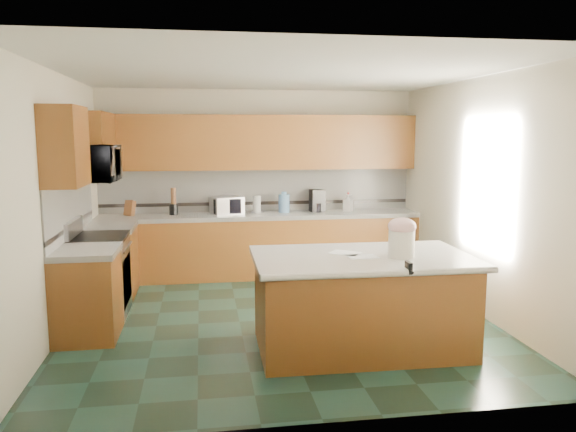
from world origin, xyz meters
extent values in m
plane|color=black|center=(0.00, 0.00, 0.00)|extent=(4.60, 4.60, 0.00)
plane|color=white|center=(0.00, 0.00, 2.70)|extent=(4.60, 4.60, 0.00)
cube|color=silver|center=(0.00, 2.32, 1.35)|extent=(4.60, 0.04, 2.70)
cube|color=silver|center=(0.00, -2.32, 1.35)|extent=(4.60, 0.04, 2.70)
cube|color=silver|center=(-2.32, 0.00, 1.35)|extent=(0.04, 4.60, 2.70)
cube|color=silver|center=(2.32, 0.00, 1.35)|extent=(0.04, 4.60, 2.70)
cube|color=#3A1C08|center=(0.00, 2.00, 0.43)|extent=(4.60, 0.60, 0.86)
cube|color=white|center=(0.00, 2.00, 0.89)|extent=(4.60, 0.64, 0.06)
cube|color=#3A1C08|center=(0.00, 2.13, 1.94)|extent=(4.60, 0.33, 0.78)
cube|color=silver|center=(0.00, 2.29, 1.24)|extent=(4.60, 0.02, 0.63)
cube|color=black|center=(0.00, 2.28, 1.04)|extent=(4.60, 0.01, 0.05)
cube|color=#3A1C08|center=(-2.00, 1.29, 0.43)|extent=(0.60, 0.82, 0.86)
cube|color=white|center=(-2.00, 1.29, 0.89)|extent=(0.64, 0.82, 0.06)
cube|color=#3A1C08|center=(-2.00, -0.24, 0.43)|extent=(0.60, 0.72, 0.86)
cube|color=white|center=(-2.00, -0.24, 0.89)|extent=(0.64, 0.72, 0.06)
cube|color=silver|center=(-2.29, 0.55, 1.24)|extent=(0.02, 2.30, 0.63)
cube|color=black|center=(-2.28, 0.55, 1.04)|extent=(0.01, 2.30, 0.05)
cube|color=#3A1C08|center=(-2.13, 1.42, 1.94)|extent=(0.33, 1.09, 0.78)
cube|color=#3A1C08|center=(-2.13, -0.24, 1.94)|extent=(0.33, 0.72, 0.78)
cube|color=#B7B7BC|center=(-2.00, 0.50, 0.44)|extent=(0.60, 0.76, 0.88)
cube|color=black|center=(-1.71, 0.50, 0.40)|extent=(0.02, 0.68, 0.55)
cube|color=black|center=(-2.00, 0.50, 0.90)|extent=(0.62, 0.78, 0.04)
cylinder|color=#B7B7BC|center=(-1.68, 0.50, 0.78)|extent=(0.02, 0.66, 0.02)
cube|color=#B7B7BC|center=(-2.26, 0.50, 1.02)|extent=(0.06, 0.76, 0.18)
imported|color=#B7B7BC|center=(-2.00, 0.50, 1.73)|extent=(0.50, 0.73, 0.41)
cube|color=#3A1C08|center=(0.66, -0.94, 0.43)|extent=(1.98, 1.15, 0.86)
cube|color=white|center=(0.66, -0.94, 0.89)|extent=(2.08, 1.25, 0.06)
cylinder|color=white|center=(0.66, -1.55, 0.89)|extent=(2.06, 0.09, 0.06)
cylinder|color=white|center=(1.00, -1.08, 1.05)|extent=(0.32, 0.32, 0.25)
ellipsoid|color=#DBA4A7|center=(1.00, -1.08, 1.21)|extent=(0.26, 0.26, 0.16)
cylinder|color=tan|center=(1.00, -1.08, 1.27)|extent=(0.09, 0.03, 0.03)
sphere|color=tan|center=(0.96, -1.08, 1.27)|extent=(0.05, 0.05, 0.05)
sphere|color=tan|center=(1.04, -1.08, 1.27)|extent=(0.05, 0.05, 0.05)
imported|color=teal|center=(1.06, -0.90, 1.09)|extent=(0.16, 0.16, 0.34)
cube|color=white|center=(0.65, -1.02, 0.92)|extent=(0.29, 0.22, 0.00)
cube|color=white|center=(0.53, -0.83, 0.92)|extent=(0.36, 0.34, 0.00)
cube|color=black|center=(0.90, -1.53, 0.93)|extent=(0.03, 0.11, 0.10)
cylinder|color=black|center=(0.90, -1.60, 0.91)|extent=(0.02, 0.08, 0.02)
cube|color=#472814|center=(-1.83, 2.05, 1.03)|extent=(0.17, 0.20, 0.24)
cylinder|color=black|center=(-1.23, 2.08, 1.00)|extent=(0.13, 0.13, 0.16)
cylinder|color=#472814|center=(-1.23, 2.08, 1.19)|extent=(0.07, 0.07, 0.23)
cube|color=#B7B7BC|center=(-0.48, 2.05, 1.04)|extent=(0.50, 0.43, 0.25)
cube|color=black|center=(-0.48, 1.91, 1.04)|extent=(0.39, 0.01, 0.21)
cylinder|color=white|center=(-0.04, 2.10, 1.04)|extent=(0.11, 0.11, 0.25)
cylinder|color=#B7B7BC|center=(-0.04, 2.10, 0.93)|extent=(0.16, 0.16, 0.01)
cylinder|color=#6595CA|center=(0.36, 2.06, 1.05)|extent=(0.16, 0.16, 0.27)
cylinder|color=#6595CA|center=(0.36, 2.06, 1.21)|extent=(0.08, 0.08, 0.04)
cube|color=black|center=(0.85, 2.08, 1.08)|extent=(0.21, 0.23, 0.33)
cylinder|color=black|center=(0.85, 2.03, 0.99)|extent=(0.14, 0.14, 0.14)
imported|color=white|center=(1.32, 2.05, 1.05)|extent=(0.16, 0.16, 0.26)
cylinder|color=red|center=(1.32, 2.05, 1.19)|extent=(0.02, 0.02, 0.03)
cube|color=white|center=(2.29, -0.20, 1.50)|extent=(0.02, 1.40, 1.10)
camera|label=1|loc=(-0.83, -5.99, 2.06)|focal=35.00mm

